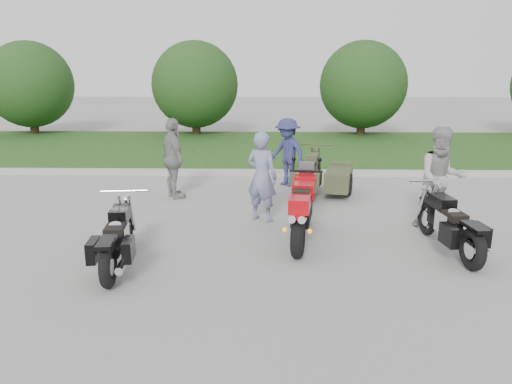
{
  "coord_description": "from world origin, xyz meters",
  "views": [
    {
      "loc": [
        0.08,
        -7.74,
        3.07
      ],
      "look_at": [
        -0.14,
        1.02,
        0.8
      ],
      "focal_mm": 35.0,
      "sensor_mm": 36.0,
      "label": 1
    }
  ],
  "objects_px": {
    "person_denim": "(287,152)",
    "person_grey": "(441,178)",
    "cruiser_left": "(117,241)",
    "cruiser_sidecar": "(327,177)",
    "person_back": "(173,159)",
    "cruiser_right": "(451,227)",
    "person_stripe": "(262,177)",
    "sportbike_red": "(302,208)"
  },
  "relations": [
    {
      "from": "person_stripe",
      "to": "sportbike_red",
      "type": "bearing_deg",
      "value": 148.74
    },
    {
      "from": "person_back",
      "to": "person_grey",
      "type": "bearing_deg",
      "value": -141.04
    },
    {
      "from": "person_stripe",
      "to": "cruiser_right",
      "type": "bearing_deg",
      "value": -179.43
    },
    {
      "from": "cruiser_left",
      "to": "person_back",
      "type": "relative_size",
      "value": 1.19
    },
    {
      "from": "cruiser_right",
      "to": "cruiser_left",
      "type": "bearing_deg",
      "value": -178.66
    },
    {
      "from": "cruiser_sidecar",
      "to": "person_grey",
      "type": "bearing_deg",
      "value": -38.65
    },
    {
      "from": "sportbike_red",
      "to": "person_back",
      "type": "bearing_deg",
      "value": 141.89
    },
    {
      "from": "person_denim",
      "to": "person_grey",
      "type": "bearing_deg",
      "value": -5.14
    },
    {
      "from": "person_stripe",
      "to": "person_back",
      "type": "relative_size",
      "value": 0.96
    },
    {
      "from": "sportbike_red",
      "to": "person_back",
      "type": "xyz_separation_m",
      "value": [
        -2.78,
        2.93,
        0.3
      ]
    },
    {
      "from": "person_stripe",
      "to": "person_denim",
      "type": "relative_size",
      "value": 1.04
    },
    {
      "from": "cruiser_sidecar",
      "to": "person_back",
      "type": "height_order",
      "value": "person_back"
    },
    {
      "from": "cruiser_left",
      "to": "cruiser_sidecar",
      "type": "height_order",
      "value": "cruiser_sidecar"
    },
    {
      "from": "sportbike_red",
      "to": "person_grey",
      "type": "relative_size",
      "value": 1.17
    },
    {
      "from": "sportbike_red",
      "to": "person_stripe",
      "type": "height_order",
      "value": "person_stripe"
    },
    {
      "from": "cruiser_sidecar",
      "to": "person_back",
      "type": "bearing_deg",
      "value": -159.8
    },
    {
      "from": "cruiser_right",
      "to": "person_back",
      "type": "bearing_deg",
      "value": 140.28
    },
    {
      "from": "cruiser_sidecar",
      "to": "sportbike_red",
      "type": "bearing_deg",
      "value": -89.85
    },
    {
      "from": "cruiser_left",
      "to": "person_stripe",
      "type": "height_order",
      "value": "person_stripe"
    },
    {
      "from": "person_stripe",
      "to": "person_back",
      "type": "distance_m",
      "value": 2.66
    },
    {
      "from": "cruiser_left",
      "to": "cruiser_right",
      "type": "relative_size",
      "value": 0.98
    },
    {
      "from": "sportbike_red",
      "to": "person_grey",
      "type": "distance_m",
      "value": 2.85
    },
    {
      "from": "cruiser_sidecar",
      "to": "person_grey",
      "type": "distance_m",
      "value": 3.11
    },
    {
      "from": "sportbike_red",
      "to": "person_stripe",
      "type": "relative_size",
      "value": 1.26
    },
    {
      "from": "person_grey",
      "to": "person_back",
      "type": "bearing_deg",
      "value": 161.13
    },
    {
      "from": "sportbike_red",
      "to": "cruiser_sidecar",
      "type": "height_order",
      "value": "sportbike_red"
    },
    {
      "from": "cruiser_right",
      "to": "cruiser_sidecar",
      "type": "xyz_separation_m",
      "value": [
        -1.63,
        3.79,
        -0.03
      ]
    },
    {
      "from": "cruiser_sidecar",
      "to": "person_denim",
      "type": "height_order",
      "value": "person_denim"
    },
    {
      "from": "cruiser_right",
      "to": "person_stripe",
      "type": "height_order",
      "value": "person_stripe"
    },
    {
      "from": "cruiser_sidecar",
      "to": "person_denim",
      "type": "distance_m",
      "value": 1.36
    },
    {
      "from": "sportbike_red",
      "to": "cruiser_sidecar",
      "type": "bearing_deg",
      "value": 84.83
    },
    {
      "from": "person_stripe",
      "to": "person_grey",
      "type": "height_order",
      "value": "person_grey"
    },
    {
      "from": "cruiser_left",
      "to": "person_grey",
      "type": "xyz_separation_m",
      "value": [
        5.57,
        2.12,
        0.53
      ]
    },
    {
      "from": "cruiser_left",
      "to": "person_stripe",
      "type": "distance_m",
      "value": 3.32
    },
    {
      "from": "sportbike_red",
      "to": "person_back",
      "type": "height_order",
      "value": "person_back"
    },
    {
      "from": "cruiser_right",
      "to": "cruiser_sidecar",
      "type": "relative_size",
      "value": 0.99
    },
    {
      "from": "person_denim",
      "to": "person_back",
      "type": "height_order",
      "value": "person_back"
    },
    {
      "from": "cruiser_left",
      "to": "cruiser_sidecar",
      "type": "distance_m",
      "value": 5.86
    },
    {
      "from": "sportbike_red",
      "to": "person_grey",
      "type": "height_order",
      "value": "person_grey"
    },
    {
      "from": "cruiser_sidecar",
      "to": "person_back",
      "type": "distance_m",
      "value": 3.65
    },
    {
      "from": "cruiser_left",
      "to": "person_grey",
      "type": "height_order",
      "value": "person_grey"
    },
    {
      "from": "person_stripe",
      "to": "person_denim",
      "type": "distance_m",
      "value": 3.05
    }
  ]
}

